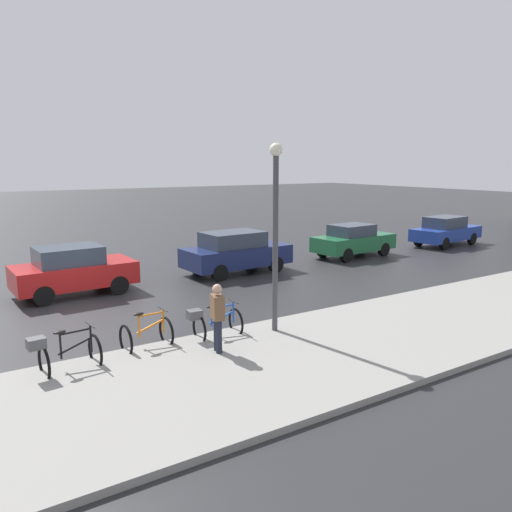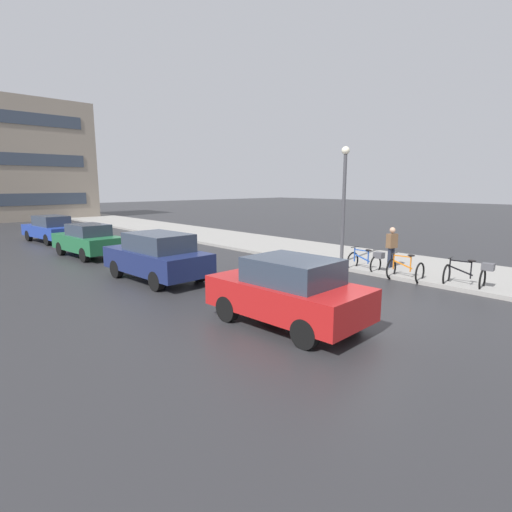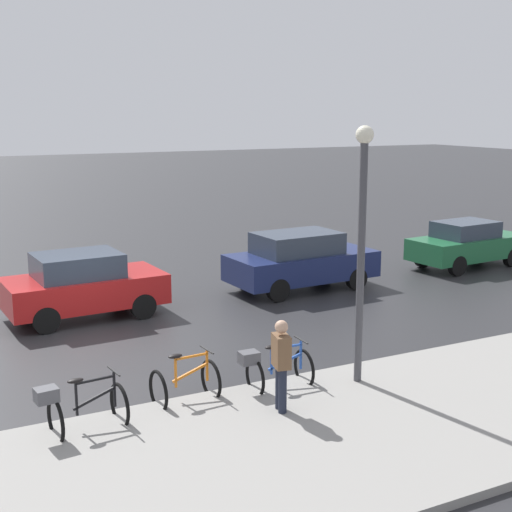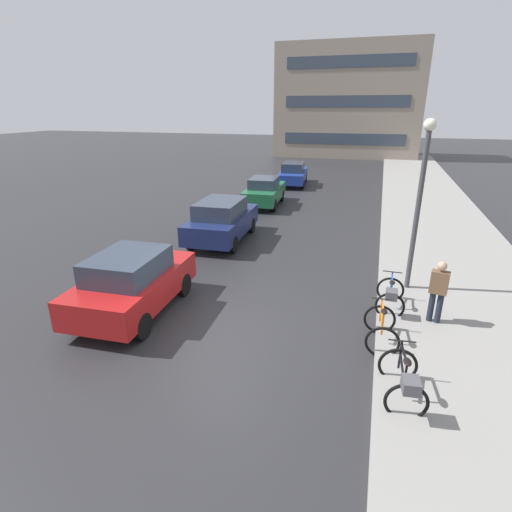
{
  "view_description": "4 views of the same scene",
  "coord_description": "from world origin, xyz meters",
  "px_view_note": "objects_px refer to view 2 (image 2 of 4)",
  "views": [
    {
      "loc": [
        14.43,
        -3.31,
        4.36
      ],
      "look_at": [
        2.05,
        4.55,
        1.6
      ],
      "focal_mm": 35.0,
      "sensor_mm": 36.0,
      "label": 1
    },
    {
      "loc": [
        -9.28,
        -5.98,
        3.31
      ],
      "look_at": [
        -0.34,
        3.75,
        0.95
      ],
      "focal_mm": 28.0,
      "sensor_mm": 36.0,
      "label": 2
    },
    {
      "loc": [
        14.68,
        -3.77,
        5.08
      ],
      "look_at": [
        0.01,
        3.75,
        1.7
      ],
      "focal_mm": 50.0,
      "sensor_mm": 36.0,
      "label": 3
    },
    {
      "loc": [
        3.3,
        -7.82,
        5.08
      ],
      "look_at": [
        0.14,
        2.46,
        1.05
      ],
      "focal_mm": 28.0,
      "sensor_mm": 36.0,
      "label": 4
    }
  ],
  "objects_px": {
    "bicycle_second": "(405,270)",
    "pedestrian": "(392,246)",
    "streetlamp": "(344,195)",
    "car_blue": "(51,229)",
    "bicycle_third": "(367,261)",
    "car_red": "(288,291)",
    "car_green": "(88,240)",
    "car_navy": "(157,256)",
    "bicycle_nearest": "(469,275)"
  },
  "relations": [
    {
      "from": "bicycle_second",
      "to": "pedestrian",
      "type": "relative_size",
      "value": 0.66
    },
    {
      "from": "car_red",
      "to": "pedestrian",
      "type": "distance_m",
      "value": 7.59
    },
    {
      "from": "bicycle_second",
      "to": "car_navy",
      "type": "height_order",
      "value": "car_navy"
    },
    {
      "from": "streetlamp",
      "to": "car_navy",
      "type": "bearing_deg",
      "value": 157.5
    },
    {
      "from": "streetlamp",
      "to": "car_blue",
      "type": "bearing_deg",
      "value": 113.31
    },
    {
      "from": "bicycle_second",
      "to": "car_red",
      "type": "height_order",
      "value": "car_red"
    },
    {
      "from": "bicycle_nearest",
      "to": "car_blue",
      "type": "bearing_deg",
      "value": 107.26
    },
    {
      "from": "pedestrian",
      "to": "bicycle_third",
      "type": "bearing_deg",
      "value": 158.29
    },
    {
      "from": "car_green",
      "to": "car_red",
      "type": "bearing_deg",
      "value": -89.72
    },
    {
      "from": "car_red",
      "to": "car_green",
      "type": "relative_size",
      "value": 0.93
    },
    {
      "from": "bicycle_second",
      "to": "bicycle_third",
      "type": "bearing_deg",
      "value": 82.75
    },
    {
      "from": "bicycle_third",
      "to": "streetlamp",
      "type": "xyz_separation_m",
      "value": [
        0.5,
        1.52,
        2.44
      ]
    },
    {
      "from": "bicycle_second",
      "to": "car_navy",
      "type": "bearing_deg",
      "value": 135.94
    },
    {
      "from": "car_navy",
      "to": "pedestrian",
      "type": "xyz_separation_m",
      "value": [
        7.45,
        -4.79,
        0.12
      ]
    },
    {
      "from": "bicycle_nearest",
      "to": "streetlamp",
      "type": "xyz_separation_m",
      "value": [
        0.31,
        5.09,
        2.42
      ]
    },
    {
      "from": "car_red",
      "to": "car_green",
      "type": "xyz_separation_m",
      "value": [
        -0.06,
        12.66,
        -0.06
      ]
    },
    {
      "from": "car_green",
      "to": "streetlamp",
      "type": "relative_size",
      "value": 0.88
    },
    {
      "from": "car_red",
      "to": "streetlamp",
      "type": "height_order",
      "value": "streetlamp"
    },
    {
      "from": "streetlamp",
      "to": "car_red",
      "type": "bearing_deg",
      "value": -153.89
    },
    {
      "from": "car_red",
      "to": "car_blue",
      "type": "xyz_separation_m",
      "value": [
        0.15,
        19.11,
        -0.05
      ]
    },
    {
      "from": "bicycle_second",
      "to": "bicycle_third",
      "type": "xyz_separation_m",
      "value": [
        0.21,
        1.63,
        0.07
      ]
    },
    {
      "from": "bicycle_third",
      "to": "car_red",
      "type": "height_order",
      "value": "car_red"
    },
    {
      "from": "bicycle_second",
      "to": "car_green",
      "type": "distance_m",
      "value": 13.92
    },
    {
      "from": "bicycle_third",
      "to": "car_navy",
      "type": "bearing_deg",
      "value": 145.69
    },
    {
      "from": "streetlamp",
      "to": "bicycle_third",
      "type": "bearing_deg",
      "value": -108.2
    },
    {
      "from": "bicycle_second",
      "to": "car_blue",
      "type": "distance_m",
      "value": 19.82
    },
    {
      "from": "car_blue",
      "to": "bicycle_third",
      "type": "bearing_deg",
      "value": -70.0
    },
    {
      "from": "car_green",
      "to": "car_blue",
      "type": "distance_m",
      "value": 6.45
    },
    {
      "from": "bicycle_third",
      "to": "car_green",
      "type": "xyz_separation_m",
      "value": [
        -6.49,
        10.79,
        0.29
      ]
    },
    {
      "from": "bicycle_nearest",
      "to": "bicycle_second",
      "type": "bearing_deg",
      "value": 101.68
    },
    {
      "from": "bicycle_second",
      "to": "car_green",
      "type": "xyz_separation_m",
      "value": [
        -6.28,
        12.42,
        0.37
      ]
    },
    {
      "from": "car_blue",
      "to": "car_green",
      "type": "bearing_deg",
      "value": -91.91
    },
    {
      "from": "car_green",
      "to": "streetlamp",
      "type": "height_order",
      "value": "streetlamp"
    },
    {
      "from": "car_blue",
      "to": "streetlamp",
      "type": "distance_m",
      "value": 17.24
    },
    {
      "from": "car_navy",
      "to": "bicycle_second",
      "type": "bearing_deg",
      "value": -44.06
    },
    {
      "from": "bicycle_second",
      "to": "car_navy",
      "type": "xyz_separation_m",
      "value": [
        -6.22,
        6.02,
        0.44
      ]
    },
    {
      "from": "bicycle_third",
      "to": "car_navy",
      "type": "height_order",
      "value": "car_navy"
    },
    {
      "from": "car_red",
      "to": "car_navy",
      "type": "relative_size",
      "value": 0.9
    },
    {
      "from": "bicycle_third",
      "to": "car_green",
      "type": "distance_m",
      "value": 12.59
    },
    {
      "from": "bicycle_nearest",
      "to": "car_green",
      "type": "relative_size",
      "value": 0.34
    },
    {
      "from": "car_navy",
      "to": "pedestrian",
      "type": "height_order",
      "value": "pedestrian"
    },
    {
      "from": "car_navy",
      "to": "car_green",
      "type": "bearing_deg",
      "value": 90.55
    },
    {
      "from": "bicycle_third",
      "to": "streetlamp",
      "type": "distance_m",
      "value": 2.92
    },
    {
      "from": "bicycle_third",
      "to": "car_blue",
      "type": "bearing_deg",
      "value": 110.0
    },
    {
      "from": "car_navy",
      "to": "car_green",
      "type": "relative_size",
      "value": 1.03
    },
    {
      "from": "pedestrian",
      "to": "streetlamp",
      "type": "bearing_deg",
      "value": 105.31
    },
    {
      "from": "bicycle_second",
      "to": "car_red",
      "type": "distance_m",
      "value": 6.23
    },
    {
      "from": "pedestrian",
      "to": "streetlamp",
      "type": "relative_size",
      "value": 0.35
    },
    {
      "from": "car_green",
      "to": "bicycle_third",
      "type": "bearing_deg",
      "value": -58.98
    },
    {
      "from": "car_green",
      "to": "streetlamp",
      "type": "distance_m",
      "value": 11.8
    }
  ]
}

